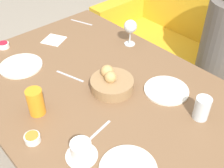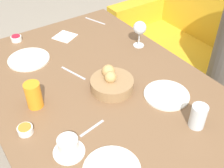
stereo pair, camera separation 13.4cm
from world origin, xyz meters
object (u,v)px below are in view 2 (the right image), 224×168
(water_tumbler, at_px, (198,116))
(spoon_coffee, at_px, (92,128))
(couch, at_px, (205,67))
(coffee_cup, at_px, (68,147))
(jam_bowl_honey, at_px, (25,130))
(fork_silver, at_px, (73,73))
(jam_bowl_berry, at_px, (16,38))
(knife_silver, at_px, (95,21))
(plate_near_left, at_px, (29,59))
(bread_basket, at_px, (112,83))
(wine_glass, at_px, (140,29))
(napkin, at_px, (65,36))
(plate_far_center, at_px, (167,95))
(juice_glass, at_px, (34,95))

(water_tumbler, relative_size, spoon_coffee, 0.85)
(couch, bearing_deg, coffee_cup, -73.54)
(jam_bowl_honey, xyz_separation_m, fork_silver, (-0.24, 0.35, -0.01))
(couch, distance_m, jam_bowl_honey, 1.51)
(couch, xyz_separation_m, jam_bowl_berry, (-0.52, -1.21, 0.41))
(jam_bowl_honey, relative_size, knife_silver, 0.39)
(jam_bowl_berry, xyz_separation_m, fork_silver, (0.49, 0.13, -0.01))
(plate_near_left, bearing_deg, knife_silver, 108.94)
(bread_basket, relative_size, spoon_coffee, 1.64)
(bread_basket, height_order, spoon_coffee, bread_basket)
(bread_basket, distance_m, plate_near_left, 0.52)
(wine_glass, height_order, coffee_cup, wine_glass)
(water_tumbler, bearing_deg, couch, 124.52)
(plate_near_left, distance_m, napkin, 0.30)
(wine_glass, height_order, napkin, wine_glass)
(wine_glass, relative_size, jam_bowl_honey, 2.45)
(jam_bowl_honey, bearing_deg, plate_near_left, 157.01)
(jam_bowl_honey, height_order, spoon_coffee, jam_bowl_honey)
(bread_basket, xyz_separation_m, water_tumbler, (0.40, 0.15, 0.02))
(couch, xyz_separation_m, water_tumbler, (0.58, -0.84, 0.44))
(couch, height_order, napkin, couch)
(water_tumbler, distance_m, jam_bowl_honey, 0.71)
(jam_bowl_berry, bearing_deg, coffee_cup, -7.86)
(plate_far_center, height_order, spoon_coffee, plate_far_center)
(jam_bowl_honey, relative_size, napkin, 0.40)
(coffee_cup, relative_size, napkin, 0.78)
(water_tumbler, height_order, fork_silver, water_tumbler)
(jam_bowl_berry, bearing_deg, water_tumbler, 18.87)
(coffee_cup, xyz_separation_m, jam_bowl_berry, (-0.92, 0.13, -0.02))
(jam_bowl_berry, bearing_deg, fork_silver, 14.44)
(jam_bowl_berry, height_order, spoon_coffee, jam_bowl_berry)
(plate_far_center, height_order, knife_silver, plate_far_center)
(bread_basket, distance_m, jam_bowl_berry, 0.73)
(plate_near_left, bearing_deg, jam_bowl_honey, -22.99)
(bread_basket, xyz_separation_m, plate_near_left, (-0.46, -0.24, -0.03))
(wine_glass, xyz_separation_m, fork_silver, (0.02, -0.45, -0.11))
(juice_glass, bearing_deg, plate_far_center, 61.69)
(plate_far_center, xyz_separation_m, water_tumbler, (0.21, -0.03, 0.05))
(bread_basket, xyz_separation_m, spoon_coffee, (0.17, -0.21, -0.03))
(bread_basket, xyz_separation_m, coffee_cup, (0.22, -0.35, -0.00))
(coffee_cup, height_order, jam_bowl_honey, coffee_cup)
(plate_far_center, relative_size, knife_silver, 1.32)
(couch, distance_m, knife_silver, 0.92)
(napkin, bearing_deg, jam_bowl_honey, -38.99)
(plate_far_center, xyz_separation_m, coffee_cup, (0.03, -0.53, 0.03))
(spoon_coffee, bearing_deg, coffee_cup, -68.72)
(couch, relative_size, spoon_coffee, 11.92)
(napkin, bearing_deg, spoon_coffee, -19.03)
(juice_glass, distance_m, knife_silver, 0.86)
(bread_basket, bearing_deg, plate_far_center, 43.60)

